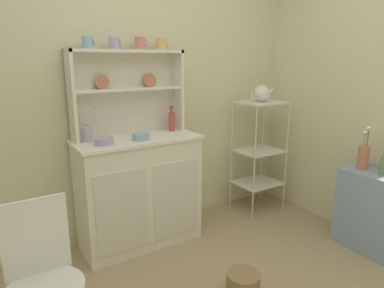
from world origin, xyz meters
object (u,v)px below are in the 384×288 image
utensil_jar (88,134)px  oil_bottle (384,165)px  hutch_shelf_unit (127,86)px  jam_bottle (172,121)px  porcelain_teapot (262,93)px  cup_sky_0 (88,43)px  flower_vase (364,156)px  bowl_mixing_large (104,141)px  hutch_cabinet (139,190)px  side_shelf_blue (371,211)px  bakers_rack (259,145)px  wire_chair (41,270)px  floor_basket (243,283)px

utensil_jar → oil_bottle: utensil_jar is taller
hutch_shelf_unit → jam_bottle: size_ratio=4.28×
jam_bottle → porcelain_teapot: porcelain_teapot is taller
cup_sky_0 → flower_vase: (1.80, -1.08, -0.85)m
hutch_shelf_unit → porcelain_teapot: size_ratio=3.65×
cup_sky_0 → bowl_mixing_large: bearing=-86.0°
hutch_shelf_unit → cup_sky_0: 0.44m
oil_bottle → hutch_shelf_unit: bearing=139.4°
utensil_jar → hutch_cabinet: bearing=-12.3°
bowl_mixing_large → porcelain_teapot: 1.57m
side_shelf_blue → jam_bottle: bearing=134.6°
porcelain_teapot → hutch_shelf_unit: bearing=171.1°
cup_sky_0 → oil_bottle: size_ratio=0.47×
porcelain_teapot → oil_bottle: size_ratio=1.37×
bakers_rack → wire_chair: size_ratio=1.28×
wire_chair → jam_bottle: (1.22, 0.92, 0.46)m
wire_chair → jam_bottle: bearing=18.6°
floor_basket → bakers_rack: bearing=43.5°
utensil_jar → flower_vase: 2.14m
hutch_shelf_unit → jam_bottle: (0.36, -0.08, -0.30)m
hutch_shelf_unit → wire_chair: (-0.86, -0.99, -0.76)m
hutch_cabinet → cup_sky_0: (-0.30, 0.12, 1.14)m
wire_chair → side_shelf_blue: bearing=-24.2°
flower_vase → hutch_cabinet: bearing=147.5°
bowl_mixing_large → flower_vase: bearing=-26.3°
cup_sky_0 → bakers_rack: bearing=-5.8°
bakers_rack → side_shelf_blue: (0.24, -1.04, -0.35)m
jam_bottle → oil_bottle: jam_bottle is taller
jam_bottle → bowl_mixing_large: bearing=-166.0°
porcelain_teapot → side_shelf_blue: bearing=-77.1°
side_shelf_blue → flower_vase: (-0.00, 0.12, 0.43)m
cup_sky_0 → porcelain_teapot: (1.56, -0.16, -0.43)m
floor_basket → bowl_mixing_large: size_ratio=1.63×
utensil_jar → jam_bottle: bearing=0.7°
cup_sky_0 → porcelain_teapot: 1.63m
porcelain_teapot → utensil_jar: bearing=176.0°
bakers_rack → bowl_mixing_large: (-1.55, -0.04, 0.25)m
hutch_shelf_unit → bakers_rack: 1.42m
hutch_cabinet → side_shelf_blue: bearing=-35.6°
hutch_shelf_unit → jam_bottle: hutch_shelf_unit is taller
hutch_shelf_unit → bakers_rack: (1.27, -0.20, -0.61)m
hutch_shelf_unit → side_shelf_blue: size_ratio=1.42×
hutch_shelf_unit → bowl_mixing_large: size_ratio=6.80×
flower_vase → oil_bottle: flower_vase is taller
porcelain_teapot → bakers_rack: bearing=0.0°
utensil_jar → flower_vase: bearing=-29.1°
hutch_cabinet → side_shelf_blue: hutch_cabinet is taller
cup_sky_0 → bowl_mixing_large: cup_sky_0 is taller
cup_sky_0 → porcelain_teapot: bearing=-5.8°
flower_vase → oil_bottle: (0.00, -0.17, -0.03)m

